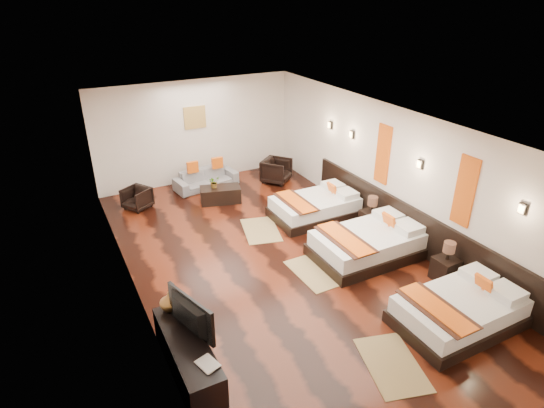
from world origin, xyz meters
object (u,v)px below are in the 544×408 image
armchair_right (276,171)px  table_plant (214,182)px  book (201,369)px  bed_near (460,310)px  bed_mid (368,243)px  armchair_left (137,198)px  nightstand_b (371,218)px  tv_console (188,355)px  coffee_table (220,195)px  nightstand_a (446,267)px  bed_far (316,207)px  figurine (170,301)px  sofa (206,179)px  tv (185,317)px

armchair_right → table_plant: 2.07m
book → bed_near: bearing=-6.6°
bed_mid → armchair_left: bed_mid is taller
bed_mid → nightstand_b: 1.13m
tv_console → book: size_ratio=5.96×
bed_mid → coffee_table: bearing=114.3°
bed_near → table_plant: bed_near is taller
nightstand_a → tv_console: (-4.94, 0.07, -0.01)m
book → armchair_left: book is taller
bed_near → tv_console: (-4.20, 1.08, 0.01)m
bed_far → tv_console: 5.29m
bed_near → figurine: size_ratio=6.27×
table_plant → sofa: bearing=82.5°
sofa → coffee_table: (0.00, -1.05, -0.05)m
bed_far → figurine: (-4.20, -2.47, 0.45)m
bed_far → nightstand_a: (0.75, -3.29, 0.02)m
sofa → armchair_right: 1.96m
nightstand_b → book: size_ratio=2.70×
sofa → table_plant: (-0.13, -0.99, 0.30)m
bed_far → armchair_left: (-3.66, 2.41, 0.01)m
book → armchair_right: 7.53m
bed_far → tv_console: bed_far is taller
nightstand_b → coffee_table: 3.82m
book → table_plant: size_ratio=1.00×
bed_mid → book: bed_mid is taller
nightstand_a → armchair_left: 7.21m
sofa → armchair_left: size_ratio=2.87×
tv → figurine: 0.63m
bed_mid → table_plant: bed_mid is taller
coffee_table → sofa: bearing=90.0°
table_plant → armchair_right: bearing=12.2°
nightstand_a → book: nightstand_a is taller
bed_mid → bed_far: 1.97m
figurine → sofa: figurine is taller
figurine → armchair_left: size_ratio=0.55×
bed_near → armchair_right: bearing=88.5°
tv_console → tv: tv is taller
bed_near → book: 4.23m
bed_far → nightstand_b: (0.75, -1.12, 0.02)m
tv → figurine: bearing=-12.9°
nightstand_a → table_plant: size_ratio=2.66×
nightstand_b → armchair_right: size_ratio=1.12×
bed_mid → armchair_left: bearing=129.9°
bed_far → sofa: bearing=120.7°
bed_near → table_plant: size_ratio=6.76×
tv_console → sofa: size_ratio=1.05×
bed_far → figurine: bearing=-149.5°
book → armchair_left: bearing=85.1°
bed_near → nightstand_a: bearing=53.3°
bed_near → table_plant: bearing=106.6°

